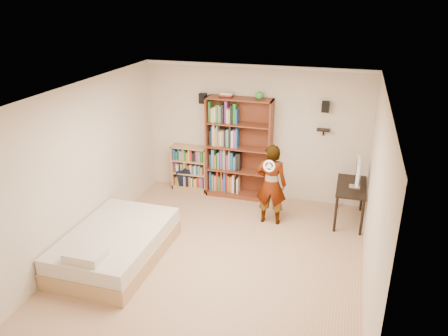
{
  "coord_description": "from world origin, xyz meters",
  "views": [
    {
      "loc": [
        1.79,
        -5.71,
        4.0
      ],
      "look_at": [
        -0.08,
        0.6,
        1.31
      ],
      "focal_mm": 35.0,
      "sensor_mm": 36.0,
      "label": 1
    }
  ],
  "objects_px": {
    "tall_bookshelf": "(239,149)",
    "daybed": "(116,242)",
    "person": "(271,184)",
    "low_bookshelf": "(190,168)",
    "computer_desk": "(350,203)"
  },
  "relations": [
    {
      "from": "computer_desk",
      "to": "daybed",
      "type": "height_order",
      "value": "computer_desk"
    },
    {
      "from": "computer_desk",
      "to": "person",
      "type": "relative_size",
      "value": 0.69
    },
    {
      "from": "low_bookshelf",
      "to": "computer_desk",
      "type": "relative_size",
      "value": 0.92
    },
    {
      "from": "low_bookshelf",
      "to": "computer_desk",
      "type": "distance_m",
      "value": 3.36
    },
    {
      "from": "low_bookshelf",
      "to": "daybed",
      "type": "distance_m",
      "value": 2.86
    },
    {
      "from": "computer_desk",
      "to": "daybed",
      "type": "distance_m",
      "value": 4.23
    },
    {
      "from": "daybed",
      "to": "person",
      "type": "distance_m",
      "value": 2.87
    },
    {
      "from": "low_bookshelf",
      "to": "person",
      "type": "distance_m",
      "value": 2.17
    },
    {
      "from": "low_bookshelf",
      "to": "person",
      "type": "height_order",
      "value": "person"
    },
    {
      "from": "computer_desk",
      "to": "person",
      "type": "xyz_separation_m",
      "value": [
        -1.4,
        -0.47,
        0.4
      ]
    },
    {
      "from": "tall_bookshelf",
      "to": "daybed",
      "type": "bearing_deg",
      "value": -114.47
    },
    {
      "from": "computer_desk",
      "to": "low_bookshelf",
      "type": "bearing_deg",
      "value": 171.52
    },
    {
      "from": "daybed",
      "to": "person",
      "type": "height_order",
      "value": "person"
    },
    {
      "from": "tall_bookshelf",
      "to": "person",
      "type": "distance_m",
      "value": 1.28
    },
    {
      "from": "daybed",
      "to": "person",
      "type": "bearing_deg",
      "value": 41.62
    }
  ]
}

